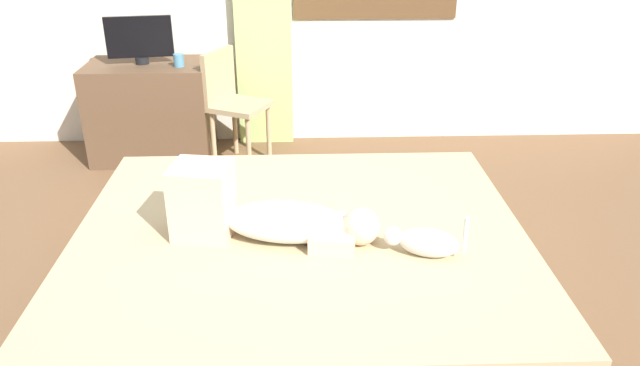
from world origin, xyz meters
The scene contains 8 objects.
ground_plane centered at (0.00, 0.00, 0.00)m, with size 16.00×16.00×0.00m, color brown.
bed centered at (-0.06, -0.06, 0.23)m, with size 2.16×1.91×0.46m.
person_lying centered at (-0.22, -0.11, 0.58)m, with size 0.94×0.39×0.34m.
cat centered at (0.48, -0.29, 0.53)m, with size 0.35×0.18×0.21m.
desk centered at (-1.19, 2.01, 0.37)m, with size 0.90×0.56×0.74m.
tv_monitor centered at (-1.22, 2.01, 0.92)m, with size 0.48×0.10×0.35m.
cup centered at (-0.93, 1.92, 0.79)m, with size 0.08×0.08×0.09m, color teal.
chair_by_desk centered at (-0.56, 1.86, 0.51)m, with size 0.51×0.51×0.86m.
Camera 1 is at (-0.05, -2.57, 1.90)m, focal length 34.56 mm.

